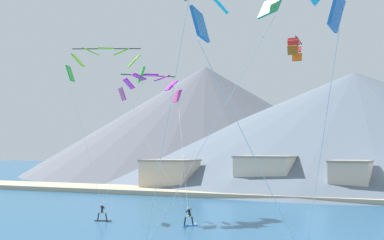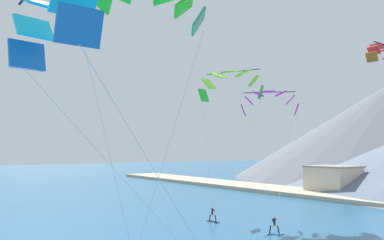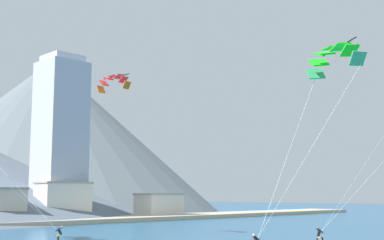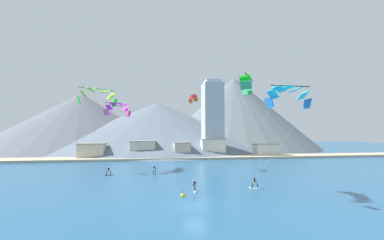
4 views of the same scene
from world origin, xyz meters
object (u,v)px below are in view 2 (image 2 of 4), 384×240
Objects in this scene: kitesurfer_near_lead at (276,228)px; parafoil_kite_near_trail at (53,15)px; kitesurfer_mid_center at (214,217)px; parafoil_kite_far_left at (143,4)px; parafoil_kite_mid_center at (231,82)px; parafoil_kite_near_lead at (269,100)px; parafoil_kite_distant_high_outer at (382,52)px.

parafoil_kite_near_trail is at bearing -59.82° from kitesurfer_near_lead.
kitesurfer_mid_center is 0.12× the size of parafoil_kite_far_left.
parafoil_kite_mid_center is at bearing 159.26° from kitesurfer_near_lead.
kitesurfer_mid_center is (-8.93, -0.75, -0.06)m from kitesurfer_near_lead.
parafoil_kite_near_lead is 5.58m from parafoil_kite_mid_center.
parafoil_kite_near_lead is (-8.57, 7.67, 13.68)m from kitesurfer_near_lead.
parafoil_kite_near_trail is at bearing -46.33° from kitesurfer_mid_center.
parafoil_kite_distant_high_outer is (17.65, 5.10, 16.13)m from kitesurfer_mid_center.
kitesurfer_near_lead is 0.39× the size of parafoil_kite_distant_high_outer.
parafoil_kite_near_trail reaches higher than kitesurfer_mid_center.
kitesurfer_mid_center is at bearing -56.45° from parafoil_kite_mid_center.
parafoil_kite_far_left reaches higher than kitesurfer_near_lead.
parafoil_kite_near_lead is at bearing 35.85° from parafoil_kite_mid_center.
kitesurfer_near_lead is at bearing 119.71° from parafoil_kite_far_left.
parafoil_kite_distant_high_outer reaches higher than kitesurfer_mid_center.
parafoil_kite_distant_high_outer reaches higher than parafoil_kite_near_trail.
parafoil_kite_near_trail is 31.06m from parafoil_kite_distant_high_outer.
parafoil_kite_distant_high_outer is (8.73, 4.35, 16.07)m from kitesurfer_near_lead.
kitesurfer_near_lead is 21.10m from parafoil_kite_mid_center.
parafoil_kite_near_lead is 0.83× the size of parafoil_kite_mid_center.
kitesurfer_near_lead is 0.14× the size of parafoil_kite_near_trail.
parafoil_kite_mid_center is at bearing 123.55° from kitesurfer_mid_center.
parafoil_kite_near_lead reaches higher than kitesurfer_mid_center.
parafoil_kite_distant_high_outer is at bearing -1.12° from parafoil_kite_mid_center.
kitesurfer_near_lead is at bearing -153.52° from parafoil_kite_distant_high_outer.
parafoil_kite_distant_high_outer reaches higher than kitesurfer_near_lead.
parafoil_kite_near_trail is (23.95, -25.09, 12.42)m from kitesurfer_mid_center.
parafoil_kite_far_left is (11.76, -20.61, 14.68)m from kitesurfer_near_lead.
parafoil_kite_mid_center is (-4.02, -2.90, 2.57)m from parafoil_kite_near_lead.
parafoil_kite_mid_center reaches higher than parafoil_kite_near_trail.
parafoil_kite_mid_center reaches higher than parafoil_kite_far_left.
parafoil_kite_far_left reaches higher than parafoil_kite_near_trail.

